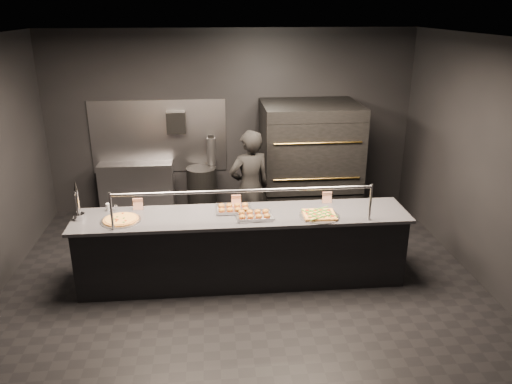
# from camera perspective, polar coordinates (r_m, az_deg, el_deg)

# --- Properties ---
(room) EXTENTS (6.04, 6.00, 3.00)m
(room) POSITION_cam_1_polar(r_m,az_deg,el_deg) (5.96, -1.89, 2.71)
(room) COLOR black
(room) RESTS_ON ground
(service_counter) EXTENTS (4.10, 0.78, 1.37)m
(service_counter) POSITION_cam_1_polar(r_m,az_deg,el_deg) (6.31, -1.54, -6.37)
(service_counter) COLOR black
(service_counter) RESTS_ON ground
(pizza_oven) EXTENTS (1.50, 1.23, 1.91)m
(pizza_oven) POSITION_cam_1_polar(r_m,az_deg,el_deg) (8.03, 6.07, 3.39)
(pizza_oven) COLOR black
(pizza_oven) RESTS_ON ground
(prep_shelf) EXTENTS (1.20, 0.35, 0.90)m
(prep_shelf) POSITION_cam_1_polar(r_m,az_deg,el_deg) (8.53, -13.42, 0.31)
(prep_shelf) COLOR #99999E
(prep_shelf) RESTS_ON ground
(towel_dispenser) EXTENTS (0.30, 0.20, 0.35)m
(towel_dispenser) POSITION_cam_1_polar(r_m,az_deg,el_deg) (8.22, -9.11, 7.86)
(towel_dispenser) COLOR black
(towel_dispenser) RESTS_ON room
(fire_extinguisher) EXTENTS (0.14, 0.14, 0.51)m
(fire_extinguisher) POSITION_cam_1_polar(r_m,az_deg,el_deg) (8.33, -5.13, 4.73)
(fire_extinguisher) COLOR #B2B2B7
(fire_extinguisher) RESTS_ON room
(beer_tap) EXTENTS (0.13, 0.18, 0.49)m
(beer_tap) POSITION_cam_1_polar(r_m,az_deg,el_deg) (6.29, -19.64, -1.78)
(beer_tap) COLOR silver
(beer_tap) RESTS_ON service_counter
(round_pizza) EXTENTS (0.48, 0.48, 0.03)m
(round_pizza) POSITION_cam_1_polar(r_m,az_deg,el_deg) (6.14, -15.18, -3.08)
(round_pizza) COLOR silver
(round_pizza) RESTS_ON service_counter
(slider_tray_a) EXTENTS (0.44, 0.32, 0.07)m
(slider_tray_a) POSITION_cam_1_polar(r_m,az_deg,el_deg) (6.23, -2.58, -1.89)
(slider_tray_a) COLOR silver
(slider_tray_a) RESTS_ON service_counter
(slider_tray_b) EXTENTS (0.48, 0.38, 0.07)m
(slider_tray_b) POSITION_cam_1_polar(r_m,az_deg,el_deg) (6.03, -0.21, -2.65)
(slider_tray_b) COLOR silver
(slider_tray_b) RESTS_ON service_counter
(square_pizza) EXTENTS (0.49, 0.49, 0.05)m
(square_pizza) POSITION_cam_1_polar(r_m,az_deg,el_deg) (6.10, 7.24, -2.61)
(square_pizza) COLOR silver
(square_pizza) RESTS_ON service_counter
(condiment_jar) EXTENTS (0.14, 0.06, 0.09)m
(condiment_jar) POSITION_cam_1_polar(r_m,az_deg,el_deg) (6.48, -16.28, -1.67)
(condiment_jar) COLOR silver
(condiment_jar) RESTS_ON service_counter
(tent_cards) EXTENTS (2.53, 0.04, 0.15)m
(tent_cards) POSITION_cam_1_polar(r_m,az_deg,el_deg) (6.35, -2.44, -0.98)
(tent_cards) COLOR white
(tent_cards) RESTS_ON service_counter
(trash_bin) EXTENTS (0.49, 0.49, 0.82)m
(trash_bin) POSITION_cam_1_polar(r_m,az_deg,el_deg) (8.36, -6.18, 0.07)
(trash_bin) COLOR black
(trash_bin) RESTS_ON ground
(worker) EXTENTS (0.72, 0.59, 1.71)m
(worker) POSITION_cam_1_polar(r_m,az_deg,el_deg) (7.17, -0.74, 0.44)
(worker) COLOR black
(worker) RESTS_ON ground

